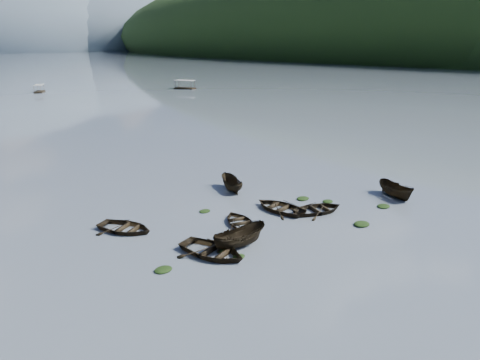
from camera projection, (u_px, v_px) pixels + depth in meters
ground_plane at (350, 249)px, 29.46m from camera, size 2400.00×2400.00×0.00m
right_hill_far at (445, 56)px, 468.47m from camera, size 520.00×1200.00×190.00m
haze_mtn_d at (89, 50)px, 885.95m from camera, size 520.00×520.00×220.00m
rowboat_0 at (212, 255)px, 28.63m from camera, size 4.78×5.71×1.02m
rowboat_1 at (240, 224)px, 33.54m from camera, size 3.76×4.49×0.80m
rowboat_2 at (239, 246)px, 29.85m from camera, size 4.34×1.88×1.64m
rowboat_3 at (280, 210)px, 36.28m from camera, size 3.96×5.07×0.96m
rowboat_4 at (318, 212)px, 35.88m from camera, size 5.06×4.23×0.90m
rowboat_5 at (395, 197)px, 39.39m from camera, size 2.70×4.40×1.59m
rowboat_6 at (125, 231)px, 32.29m from camera, size 4.92×5.42×0.92m
rowboat_8 at (232, 190)px, 41.25m from camera, size 2.60×4.13×1.50m
weed_clump_0 at (226, 251)px, 29.20m from camera, size 1.21×0.99×0.26m
weed_clump_1 at (239, 257)px, 28.32m from camera, size 0.89×0.71×0.20m
weed_clump_2 at (362, 225)px, 33.30m from camera, size 1.38×1.10×0.30m
weed_clump_3 at (328, 202)px, 38.13m from camera, size 1.01×0.85×0.22m
weed_clump_4 at (383, 207)px, 36.99m from camera, size 1.24×0.98×0.26m
weed_clump_5 at (163, 271)px, 26.66m from camera, size 1.16×0.94×0.25m
weed_clump_6 at (205, 212)px, 35.95m from camera, size 1.00×0.83×0.21m
weed_clump_7 at (303, 199)px, 38.79m from camera, size 1.23×0.98×0.27m
pontoon_centre at (40, 92)px, 122.74m from camera, size 4.26×5.66×2.01m
pontoon_right at (185, 89)px, 131.70m from camera, size 5.36×7.04×2.50m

